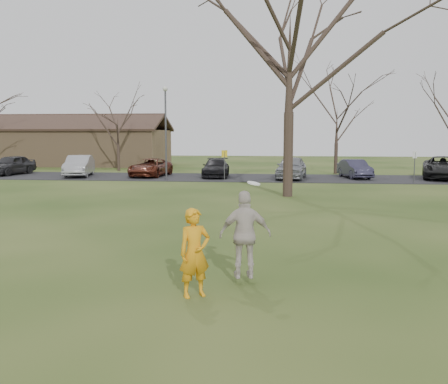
% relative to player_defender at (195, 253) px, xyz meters
% --- Properties ---
extents(ground, '(120.00, 120.00, 0.00)m').
position_rel_player_defender_xyz_m(ground, '(0.05, 0.63, -0.87)').
color(ground, '#1E380F').
rests_on(ground, ground).
extents(parking_strip, '(62.00, 6.50, 0.04)m').
position_rel_player_defender_xyz_m(parking_strip, '(0.05, 25.63, -0.85)').
color(parking_strip, black).
rests_on(parking_strip, ground).
extents(player_defender, '(0.76, 0.69, 1.73)m').
position_rel_player_defender_xyz_m(player_defender, '(0.00, 0.00, 0.00)').
color(player_defender, orange).
rests_on(player_defender, ground).
extents(car_0, '(2.35, 4.58, 1.49)m').
position_rel_player_defender_xyz_m(car_0, '(-18.74, 26.07, -0.08)').
color(car_0, '#28272A').
rests_on(car_0, parking_strip).
extents(car_1, '(2.60, 4.87, 1.52)m').
position_rel_player_defender_xyz_m(car_1, '(-13.01, 25.34, -0.07)').
color(car_1, '#9B9CA1').
rests_on(car_1, parking_strip).
extents(car_2, '(2.59, 4.85, 1.30)m').
position_rel_player_defender_xyz_m(car_2, '(-7.77, 25.83, -0.18)').
color(car_2, '#542113').
rests_on(car_2, parking_strip).
extents(car_3, '(2.13, 4.63, 1.31)m').
position_rel_player_defender_xyz_m(car_3, '(-2.93, 25.91, -0.17)').
color(car_3, black).
rests_on(car_3, parking_strip).
extents(car_4, '(2.44, 4.80, 1.57)m').
position_rel_player_defender_xyz_m(car_4, '(2.47, 25.05, -0.04)').
color(car_4, gray).
rests_on(car_4, parking_strip).
extents(car_5, '(2.14, 4.12, 1.29)m').
position_rel_player_defender_xyz_m(car_5, '(6.92, 26.13, -0.18)').
color(car_5, '#2D2B41').
rests_on(car_5, parking_strip).
extents(car_6, '(3.91, 6.05, 1.55)m').
position_rel_player_defender_xyz_m(car_6, '(12.89, 26.08, -0.05)').
color(car_6, black).
rests_on(car_6, parking_strip).
extents(catching_play, '(1.14, 0.64, 2.06)m').
position_rel_player_defender_xyz_m(catching_play, '(0.92, 0.88, 0.20)').
color(catching_play, beige).
rests_on(catching_play, ground).
extents(building, '(20.60, 8.50, 5.14)m').
position_rel_player_defender_xyz_m(building, '(-19.95, 38.63, 1.07)').
color(building, '#8C6D4C').
rests_on(building, ground).
extents(lamp_post, '(0.34, 0.34, 6.27)m').
position_rel_player_defender_xyz_m(lamp_post, '(-5.95, 23.13, 3.10)').
color(lamp_post, '#47474C').
rests_on(lamp_post, ground).
extents(sign_yellow, '(0.35, 0.35, 2.08)m').
position_rel_player_defender_xyz_m(sign_yellow, '(-1.95, 22.63, 0.58)').
color(sign_yellow, '#47474C').
rests_on(sign_yellow, ground).
extents(sign_white, '(0.35, 0.35, 2.08)m').
position_rel_player_defender_xyz_m(sign_white, '(10.05, 22.63, 0.58)').
color(sign_white, '#47474C').
rests_on(sign_white, ground).
extents(big_tree, '(9.00, 9.00, 14.00)m').
position_rel_player_defender_xyz_m(big_tree, '(2.05, 15.63, 6.13)').
color(big_tree, '#352821').
rests_on(big_tree, ground).
extents(small_tree_row, '(55.00, 5.90, 8.50)m').
position_rel_player_defender_xyz_m(small_tree_row, '(4.43, 30.68, 3.03)').
color(small_tree_row, '#352821').
rests_on(small_tree_row, ground).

